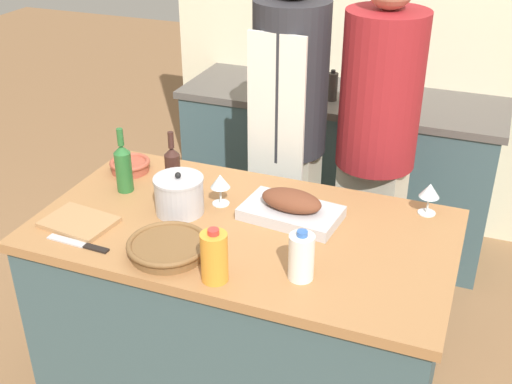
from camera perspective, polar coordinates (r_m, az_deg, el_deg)
kitchen_island at (r=2.68m, az=-1.03°, el=-11.06°), size 1.57×0.87×0.88m
back_counter at (r=3.84m, az=7.15°, el=2.17°), size 1.81×0.60×0.91m
back_wall at (r=3.89m, az=9.26°, el=15.18°), size 2.31×0.10×2.55m
roasting_pan at (r=2.46m, az=3.15°, el=-1.43°), size 0.39×0.26×0.12m
wicker_basket at (r=2.27m, az=-7.83°, el=-4.84°), size 0.29×0.29×0.05m
cutting_board at (r=2.52m, az=-15.45°, el=-2.60°), size 0.28×0.22×0.02m
stock_pot at (r=2.50m, az=-6.84°, el=-0.26°), size 0.19×0.19×0.17m
mixing_bowl at (r=2.87m, az=-11.13°, el=2.36°), size 0.18×0.18×0.05m
juice_jug at (r=2.10m, az=-3.73°, el=-5.76°), size 0.09×0.09×0.19m
milk_jug at (r=2.11m, az=4.05°, el=-5.75°), size 0.09×0.09×0.18m
wine_bottle_green at (r=2.68m, az=-11.71°, el=2.22°), size 0.07×0.07×0.28m
wine_bottle_dark at (r=2.65m, az=-7.41°, el=2.13°), size 0.06×0.06×0.26m
wine_glass_left at (r=2.55m, az=15.18°, el=0.03°), size 0.08×0.08×0.13m
wine_glass_right at (r=2.53m, az=-3.20°, el=0.87°), size 0.08×0.08×0.13m
knife_chef at (r=2.40m, az=-15.37°, el=-4.50°), size 0.26×0.04×0.01m
condiment_bottle_tall at (r=3.55m, az=6.81°, el=9.30°), size 0.06×0.06×0.17m
condiment_bottle_short at (r=3.59m, az=4.24°, el=9.59°), size 0.06×0.06×0.17m
person_cook_aproned at (r=3.06m, az=2.96°, el=6.04°), size 0.35×0.36×1.76m
person_cook_guest at (r=2.99m, az=10.67°, el=4.74°), size 0.36×0.36×1.75m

